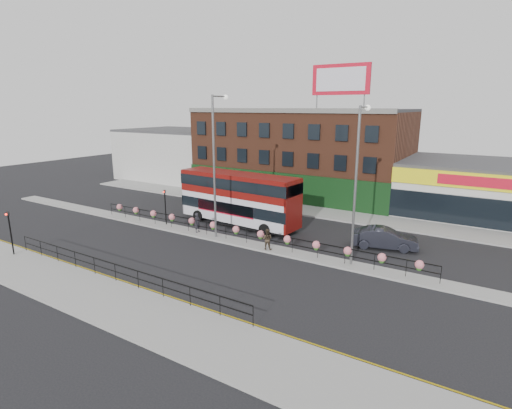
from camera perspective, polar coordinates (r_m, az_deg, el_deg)
The scene contains 20 objects.
ground at distance 32.06m, azimuth -2.85°, elevation -5.43°, with size 120.00×120.00×0.00m, color black.
south_pavement at distance 23.98m, azimuth -19.86°, elevation -13.01°, with size 60.00×4.00×0.15m, color gray.
north_pavement at distance 42.02m, azimuth 6.51°, elevation -0.72°, with size 60.00×4.00×0.15m, color gray.
median at distance 32.04m, azimuth -2.85°, elevation -5.31°, with size 60.00×1.60×0.15m, color gray.
yellow_line_inner at distance 25.31m, azimuth -15.71°, elevation -11.39°, with size 60.00×0.10×0.01m, color gold.
yellow_line_outer at distance 25.20m, azimuth -16.02°, elevation -11.52°, with size 60.00×0.10×0.01m, color gold.
brick_building at distance 49.89m, azimuth 6.47°, elevation 7.48°, with size 25.00×12.21×10.30m.
supermarket at distance 45.43m, azimuth 29.73°, elevation 1.96°, with size 15.00×12.25×5.30m.
warehouse_west at distance 61.53m, azimuth -10.94°, elevation 7.12°, with size 15.50×12.00×7.30m.
billboard at distance 42.56m, azimuth 12.01°, elevation 17.06°, with size 6.00×0.29×4.40m.
median_railing at distance 31.73m, azimuth -2.87°, elevation -3.65°, with size 30.04×0.56×1.23m.
south_railing at distance 26.13m, azimuth -19.51°, elevation -8.58°, with size 20.04×0.05×1.12m.
double_decker_bus at distance 36.03m, azimuth -2.49°, elevation 1.56°, with size 11.91×3.53×4.76m.
car at distance 32.05m, azimuth 17.88°, elevation -4.60°, with size 5.16×2.92×1.61m, color #23252E.
pedestrian_a at distance 34.24m, azimuth -8.36°, elevation -2.58°, with size 0.44×0.63×1.67m, color #222128.
pedestrian_b at distance 29.87m, azimuth 1.61°, elevation -4.97°, with size 0.90×0.78×1.59m, color #3B2F21.
lamp_column_west at distance 31.83m, azimuth -5.73°, elevation 7.08°, with size 0.41×1.99×11.33m.
lamp_column_east at distance 26.79m, azimuth 14.30°, elevation 4.42°, with size 0.38×1.85×10.52m.
traffic_light_south at distance 33.42m, azimuth -31.79°, elevation -2.32°, with size 0.15×0.28×3.65m.
traffic_light_median at distance 36.65m, azimuth -12.88°, elevation 0.71°, with size 0.15×0.28×3.65m.
Camera 1 is at (17.34, -24.81, 10.56)m, focal length 28.00 mm.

